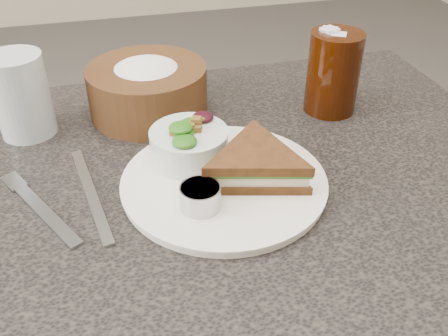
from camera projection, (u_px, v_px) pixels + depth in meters
dinner_plate at (224, 183)px, 0.68m from camera, size 0.27×0.27×0.01m
sandwich at (256, 164)px, 0.66m from camera, size 0.20×0.20×0.04m
salad_bowl at (189, 140)px, 0.69m from camera, size 0.15×0.15×0.06m
dressing_ramekin at (200, 197)px, 0.62m from camera, size 0.06×0.06×0.03m
orange_wedge at (213, 151)px, 0.70m from camera, size 0.09×0.09×0.03m
fork at (43, 211)px, 0.63m from camera, size 0.10×0.16×0.00m
knife at (91, 193)px, 0.66m from camera, size 0.05×0.22×0.00m
bread_basket at (147, 82)px, 0.82m from camera, size 0.23×0.23×0.11m
cola_glass at (334, 69)px, 0.81m from camera, size 0.10×0.10×0.15m
water_glass at (21, 95)px, 0.76m from camera, size 0.11×0.11×0.13m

